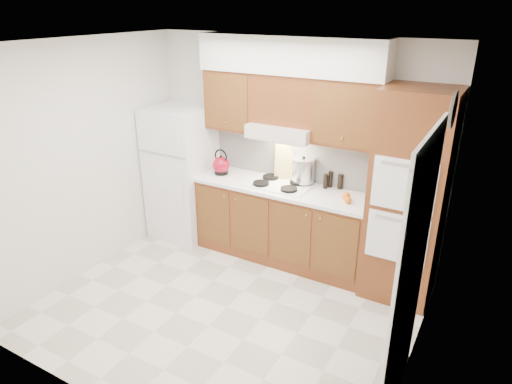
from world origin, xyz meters
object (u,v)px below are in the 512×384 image
fridge (182,173)px  stock_pot (303,170)px  kettle (221,165)px  oven_cabinet (408,198)px

fridge → stock_pot: 1.64m
fridge → kettle: (0.59, 0.04, 0.20)m
oven_cabinet → stock_pot: size_ratio=8.04×
oven_cabinet → stock_pot: oven_cabinet is taller
fridge → kettle: fridge is taller
fridge → kettle: bearing=4.0°
fridge → oven_cabinet: oven_cabinet is taller
fridge → stock_pot: bearing=8.6°
oven_cabinet → stock_pot: bearing=170.5°
fridge → oven_cabinet: (2.85, 0.03, 0.24)m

